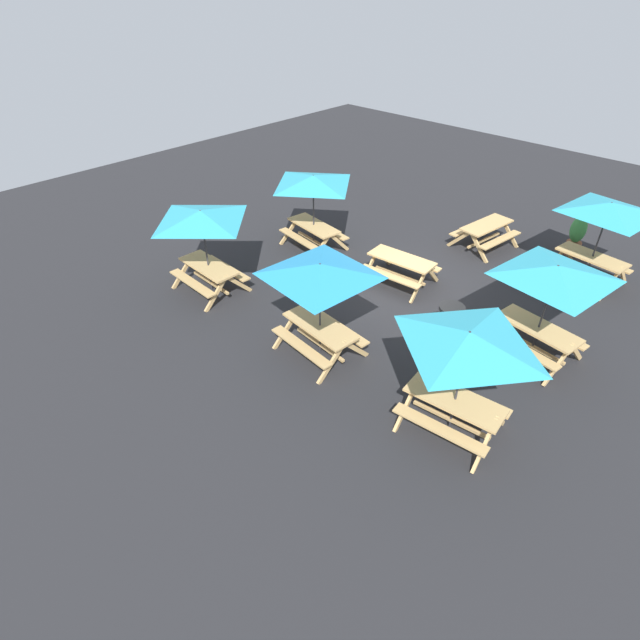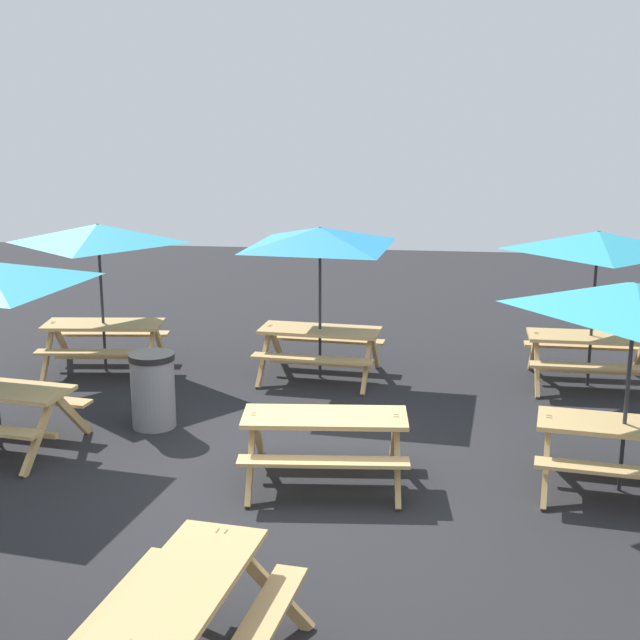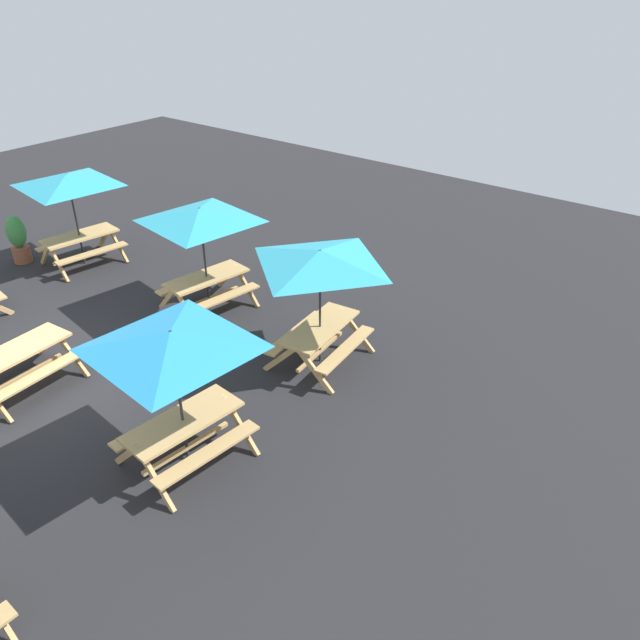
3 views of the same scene
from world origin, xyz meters
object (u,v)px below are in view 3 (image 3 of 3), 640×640
at_px(picnic_table_5, 69,187).
at_px(trash_bin_gray, 177,332).
at_px(potted_plant_0, 18,239).
at_px(picnic_table_2, 19,359).
at_px(picnic_table_1, 173,350).
at_px(picnic_table_0, 320,266).
at_px(picnic_table_3, 201,222).

xyz_separation_m(picnic_table_5, trash_bin_gray, (1.30, 5.08, -1.49)).
bearing_deg(potted_plant_0, picnic_table_2, 60.83).
height_order(picnic_table_1, potted_plant_0, picnic_table_1).
distance_m(picnic_table_0, picnic_table_5, 7.37).
relative_size(picnic_table_2, trash_bin_gray, 1.95).
xyz_separation_m(picnic_table_3, trash_bin_gray, (1.64, 0.92, -1.49)).
height_order(picnic_table_0, trash_bin_gray, picnic_table_0).
relative_size(picnic_table_0, picnic_table_1, 0.83).
bearing_deg(picnic_table_3, picnic_table_2, 1.55).
height_order(picnic_table_3, potted_plant_0, picnic_table_3).
relative_size(picnic_table_1, picnic_table_5, 1.01).
xyz_separation_m(trash_bin_gray, potted_plant_0, (-0.40, -6.39, 0.13)).
bearing_deg(picnic_table_0, picnic_table_5, -94.96).
distance_m(picnic_table_5, trash_bin_gray, 5.45).
bearing_deg(picnic_table_5, picnic_table_3, 102.49).
xyz_separation_m(picnic_table_1, potted_plant_0, (-2.27, -8.74, -1.37)).
bearing_deg(picnic_table_1, picnic_table_5, -107.90).
xyz_separation_m(picnic_table_0, picnic_table_5, (0.20, -7.37, 0.00)).
bearing_deg(picnic_table_3, picnic_table_0, 95.72).
bearing_deg(picnic_table_5, trash_bin_gray, 83.41).
bearing_deg(picnic_table_1, picnic_table_2, -76.91).
bearing_deg(trash_bin_gray, potted_plant_0, -93.59).
bearing_deg(picnic_table_5, potted_plant_0, -47.91).
bearing_deg(picnic_table_3, trash_bin_gray, 37.53).
height_order(picnic_table_2, trash_bin_gray, trash_bin_gray).
distance_m(picnic_table_0, picnic_table_1, 3.37).
distance_m(trash_bin_gray, potted_plant_0, 6.41).
distance_m(picnic_table_1, picnic_table_2, 4.04).
distance_m(picnic_table_0, picnic_table_2, 5.54).
bearing_deg(picnic_table_3, potted_plant_0, -68.87).
relative_size(picnic_table_5, potted_plant_0, 2.30).
xyz_separation_m(picnic_table_2, picnic_table_3, (-4.03, 0.48, 1.43)).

